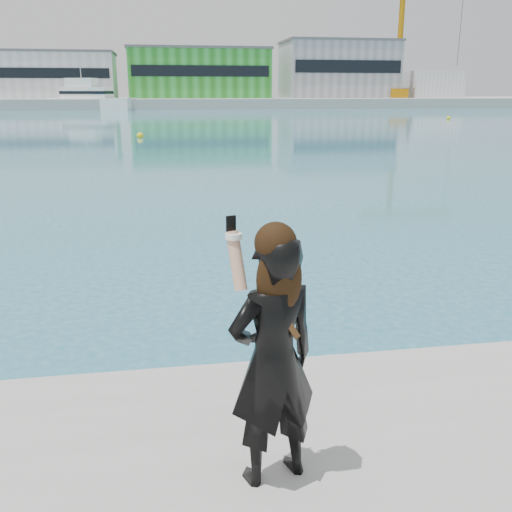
{
  "coord_description": "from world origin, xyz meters",
  "views": [
    {
      "loc": [
        -1.39,
        -4.26,
        3.47
      ],
      "look_at": [
        -0.69,
        -0.12,
        2.25
      ],
      "focal_mm": 40.0,
      "sensor_mm": 36.0,
      "label": 1
    }
  ],
  "objects_px": {
    "buoy_extra": "(140,138)",
    "woman": "(273,354)",
    "motor_yacht": "(89,98)",
    "buoy_near": "(448,119)",
    "dock_crane": "(406,36)"
  },
  "relations": [
    {
      "from": "buoy_near",
      "to": "buoy_extra",
      "type": "bearing_deg",
      "value": -147.64
    },
    {
      "from": "dock_crane",
      "to": "buoy_extra",
      "type": "height_order",
      "value": "dock_crane"
    },
    {
      "from": "motor_yacht",
      "to": "buoy_extra",
      "type": "height_order",
      "value": "motor_yacht"
    },
    {
      "from": "buoy_extra",
      "to": "woman",
      "type": "relative_size",
      "value": 0.26
    },
    {
      "from": "buoy_extra",
      "to": "motor_yacht",
      "type": "bearing_deg",
      "value": 99.03
    },
    {
      "from": "dock_crane",
      "to": "woman",
      "type": "distance_m",
      "value": 134.78
    },
    {
      "from": "buoy_near",
      "to": "woman",
      "type": "distance_m",
      "value": 75.97
    },
    {
      "from": "buoy_near",
      "to": "woman",
      "type": "height_order",
      "value": "woman"
    },
    {
      "from": "woman",
      "to": "dock_crane",
      "type": "bearing_deg",
      "value": -131.06
    },
    {
      "from": "dock_crane",
      "to": "buoy_extra",
      "type": "distance_m",
      "value": 99.13
    },
    {
      "from": "dock_crane",
      "to": "motor_yacht",
      "type": "distance_m",
      "value": 69.17
    },
    {
      "from": "buoy_near",
      "to": "buoy_extra",
      "type": "distance_m",
      "value": 45.42
    },
    {
      "from": "dock_crane",
      "to": "buoy_extra",
      "type": "relative_size",
      "value": 48.0
    },
    {
      "from": "motor_yacht",
      "to": "buoy_near",
      "type": "relative_size",
      "value": 34.16
    },
    {
      "from": "dock_crane",
      "to": "buoy_near",
      "type": "bearing_deg",
      "value": -107.45
    }
  ]
}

